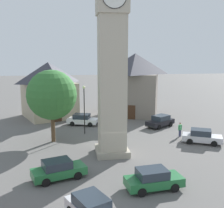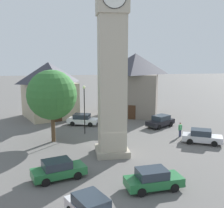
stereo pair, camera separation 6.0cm
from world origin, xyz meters
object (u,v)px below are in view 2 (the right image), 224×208
(building_shop_left, at_px, (49,89))
(building_corner_back, at_px, (135,84))
(car_green_alley, at_px, (153,179))
(car_blue_kerb, at_px, (58,169))
(car_black_far, at_px, (161,121))
(pedestrian, at_px, (180,128))
(tree, at_px, (52,95))
(car_white_side, at_px, (83,120))
(lamp_post, at_px, (84,103))
(car_silver_kerb, at_px, (202,136))
(clock_tower, at_px, (112,11))

(building_shop_left, height_order, building_corner_back, building_corner_back)
(car_green_alley, bearing_deg, car_blue_kerb, -21.38)
(car_black_far, distance_m, car_green_alley, 17.53)
(car_blue_kerb, bearing_deg, car_green_alley, 158.62)
(pedestrian, distance_m, tree, 15.12)
(car_white_side, relative_size, car_green_alley, 1.03)
(building_shop_left, xyz_separation_m, lamp_post, (-4.84, 9.91, -0.42))
(car_blue_kerb, bearing_deg, car_black_far, -132.46)
(pedestrian, distance_m, lamp_post, 11.65)
(building_corner_back, bearing_deg, tree, 46.02)
(car_silver_kerb, distance_m, building_shop_left, 23.31)
(clock_tower, xyz_separation_m, car_blue_kerb, (4.88, 4.79, -12.56))
(car_green_alley, xyz_separation_m, lamp_post, (4.21, -14.66, 3.07))
(building_shop_left, relative_size, lamp_post, 1.66)
(car_black_far, height_order, lamp_post, lamp_post)
(car_green_alley, height_order, tree, tree)
(car_blue_kerb, bearing_deg, lamp_post, -102.15)
(car_white_side, relative_size, tree, 0.56)
(tree, bearing_deg, pedestrian, 178.83)
(car_black_far, distance_m, building_corner_back, 9.25)
(car_blue_kerb, relative_size, building_corner_back, 0.46)
(car_white_side, xyz_separation_m, building_shop_left, (4.76, -5.71, 3.50))
(car_blue_kerb, xyz_separation_m, car_green_alley, (-6.79, 2.66, 0.00))
(car_black_far, bearing_deg, building_shop_left, -28.33)
(tree, xyz_separation_m, building_corner_back, (-12.01, -12.45, -0.30))
(pedestrian, bearing_deg, lamp_post, -14.24)
(car_green_alley, bearing_deg, pedestrian, -119.61)
(car_green_alley, bearing_deg, lamp_post, -73.99)
(car_silver_kerb, bearing_deg, building_corner_back, -75.75)
(car_blue_kerb, height_order, pedestrian, pedestrian)
(car_black_far, bearing_deg, car_silver_kerb, 107.29)
(lamp_post, bearing_deg, car_white_side, -88.80)
(car_white_side, height_order, building_corner_back, building_corner_back)
(car_black_far, bearing_deg, lamp_post, 10.41)
(lamp_post, bearing_deg, car_black_far, -169.59)
(car_green_alley, relative_size, tree, 0.54)
(car_blue_kerb, distance_m, building_shop_left, 22.30)
(clock_tower, bearing_deg, car_silver_kerb, -169.95)
(pedestrian, bearing_deg, car_black_far, -79.43)
(car_green_alley, distance_m, pedestrian, 13.67)
(clock_tower, xyz_separation_m, lamp_post, (2.29, -7.22, -9.49))
(car_black_far, distance_m, tree, 15.00)
(clock_tower, height_order, tree, clock_tower)
(car_black_far, xyz_separation_m, lamp_post, (10.09, 1.85, 3.07))
(car_white_side, distance_m, lamp_post, 5.20)
(car_black_far, xyz_separation_m, car_green_alley, (5.89, 16.52, 0.00))
(car_blue_kerb, distance_m, car_silver_kerb, 16.33)
(clock_tower, height_order, pedestrian, clock_tower)
(clock_tower, relative_size, car_black_far, 5.19)
(car_silver_kerb, height_order, tree, tree)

